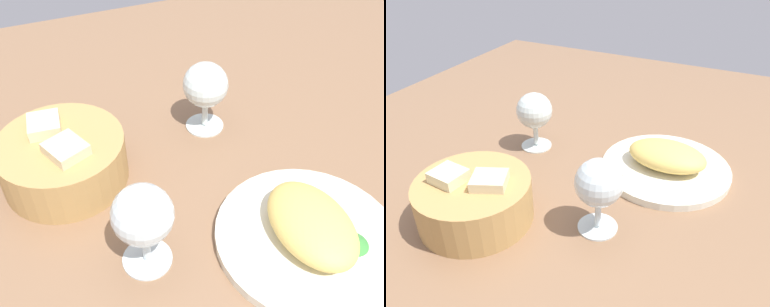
# 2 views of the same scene
# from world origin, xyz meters

# --- Properties ---
(ground_plane) EXTENTS (1.40, 1.40, 0.02)m
(ground_plane) POSITION_xyz_m (0.00, 0.00, -0.01)
(ground_plane) COLOR #856246
(plate) EXTENTS (0.24, 0.24, 0.01)m
(plate) POSITION_xyz_m (-0.08, -0.05, 0.01)
(plate) COLOR white
(plate) RESTS_ON ground_plane
(omelette) EXTENTS (0.15, 0.10, 0.04)m
(omelette) POSITION_xyz_m (-0.08, -0.05, 0.04)
(omelette) COLOR #E1BD5E
(omelette) RESTS_ON plate
(lettuce_garnish) EXTENTS (0.04, 0.04, 0.02)m
(lettuce_garnish) POSITION_xyz_m (-0.12, -0.10, 0.02)
(lettuce_garnish) COLOR #3C8E3B
(lettuce_garnish) RESTS_ON plate
(bread_basket) EXTENTS (0.18, 0.18, 0.09)m
(bread_basket) POSITION_xyz_m (0.15, 0.21, 0.04)
(bread_basket) COLOR tan
(bread_basket) RESTS_ON ground_plane
(wine_glass_near) EXTENTS (0.07, 0.07, 0.12)m
(wine_glass_near) POSITION_xyz_m (0.19, -0.03, 0.08)
(wine_glass_near) COLOR silver
(wine_glass_near) RESTS_ON ground_plane
(wine_glass_far) EXTENTS (0.07, 0.07, 0.12)m
(wine_glass_far) POSITION_xyz_m (-0.03, 0.15, 0.08)
(wine_glass_far) COLOR silver
(wine_glass_far) RESTS_ON ground_plane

